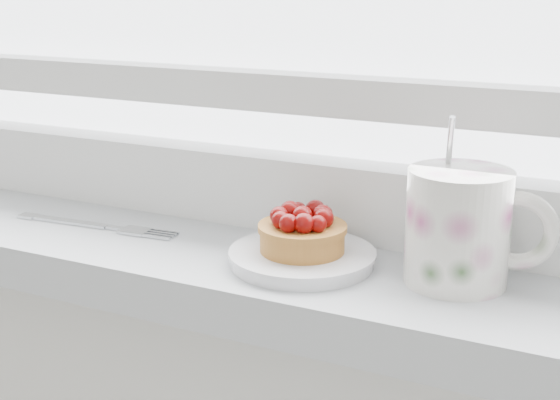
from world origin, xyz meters
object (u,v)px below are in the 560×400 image
Objects in this scene: floral_mug at (462,225)px; fork at (94,225)px; saucer at (302,257)px; raspberry_tart at (303,231)px.

fork is at bearing -177.39° from floral_mug.
saucer is 0.70× the size of fork.
floral_mug is at bearing 8.17° from saucer.
raspberry_tart is (0.00, 0.00, 0.02)m from saucer.
fork is at bearing 179.41° from raspberry_tart.
raspberry_tart is 0.22m from fork.
saucer reaches higher than fork.
raspberry_tart reaches higher than saucer.
saucer is 1.67× the size of raspberry_tart.
floral_mug is at bearing 8.13° from raspberry_tart.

